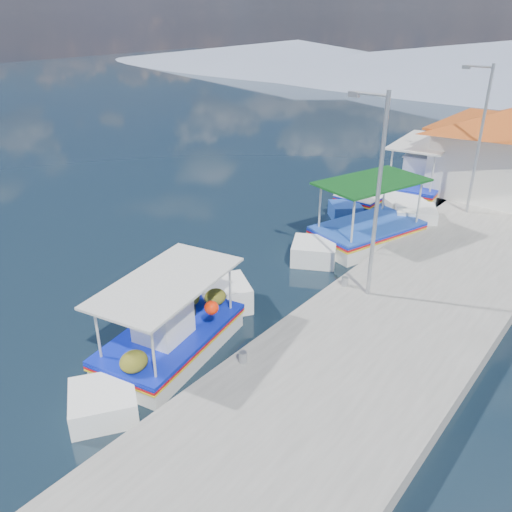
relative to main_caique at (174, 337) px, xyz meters
The scene contains 9 objects.
ground 3.68m from the main_caique, 116.38° to the left, with size 160.00×160.00×0.00m, color black.
quay 10.21m from the main_caique, 65.25° to the left, with size 5.00×44.00×0.50m, color #9D9A93.
bollards 8.80m from the main_caique, 75.68° to the left, with size 0.20×17.20×0.30m.
main_caique is the anchor object (origin of this frame).
caique_green_canopy 9.73m from the main_caique, 86.01° to the left, with size 3.75×7.32×2.87m.
caique_blue_hull 13.90m from the main_caique, 95.52° to the left, with size 1.91×6.30×1.12m.
caique_far 16.68m from the main_caique, 90.24° to the left, with size 3.06×8.36×2.95m.
lamp_post_near 6.90m from the main_caique, 61.33° to the left, with size 1.21×0.14×6.00m.
lamp_post_far 14.95m from the main_caique, 78.58° to the left, with size 1.21×0.14×6.00m.
Camera 1 is at (10.56, -10.98, 8.41)m, focal length 36.56 mm.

